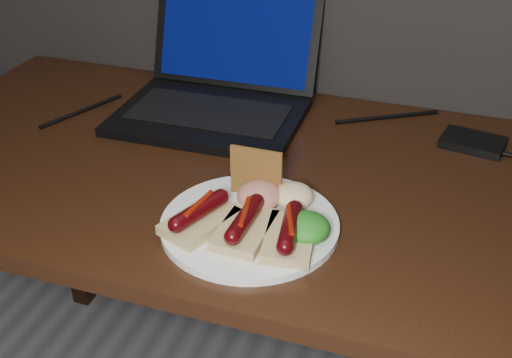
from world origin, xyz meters
The scene contains 12 objects.
desk centered at (0.00, 1.38, 0.66)m, with size 1.40×0.70×0.75m.
laptop centered at (-0.15, 1.59, 0.80)m, with size 0.37×0.36×0.25m.
hard_drive centered at (0.36, 1.59, 0.76)m, with size 0.11×0.08×0.02m, color black.
desk_cables centered at (0.02, 1.53, 0.75)m, with size 0.99×0.41×0.01m.
plate centered at (0.05, 1.21, 0.76)m, with size 0.27×0.27×0.01m, color white.
bread_sausage_left centered at (-0.02, 1.17, 0.78)m, with size 0.11×0.13×0.04m.
bread_sausage_center centered at (0.05, 1.18, 0.78)m, with size 0.07×0.12×0.04m.
bread_sausage_right centered at (0.12, 1.18, 0.78)m, with size 0.09×0.12×0.04m.
crispbread centered at (0.03, 1.28, 0.80)m, with size 0.09×0.01×0.09m, color brown.
salad_greens centered at (0.14, 1.20, 0.78)m, with size 0.07×0.07×0.04m, color #1E6113.
salsa_mound centered at (0.05, 1.25, 0.78)m, with size 0.07×0.07×0.04m, color #A7101B.
coleslaw_mound centered at (0.10, 1.27, 0.78)m, with size 0.06×0.06×0.04m, color silver.
Camera 1 is at (0.31, 0.46, 1.33)m, focal length 45.00 mm.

